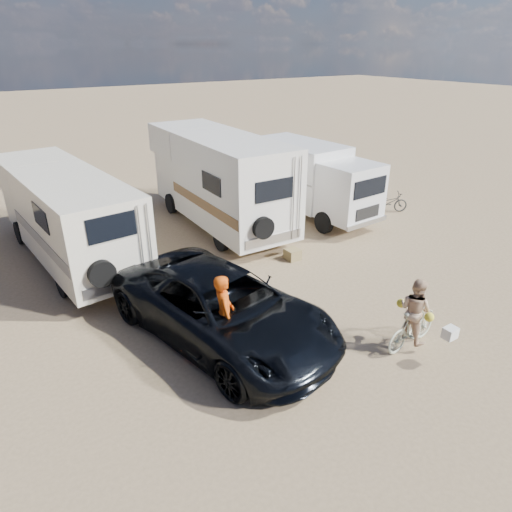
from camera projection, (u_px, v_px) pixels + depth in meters
ground at (355, 317)px, 11.11m from camera, size 140.00×140.00×0.00m
rv_main at (219, 181)px, 16.18m from camera, size 2.60×7.17×3.28m
rv_left at (66, 217)px, 13.62m from camera, size 2.82×7.66×2.72m
box_truck at (312, 181)px, 17.23m from camera, size 2.33×5.68×2.70m
dark_suv at (223, 307)px, 10.02m from camera, size 3.73×6.15×1.59m
bike_man at (225, 336)px, 9.56m from camera, size 2.01×1.29×1.00m
bike_woman at (412, 328)px, 9.88m from camera, size 1.59×0.55×0.94m
rider_man at (224, 321)px, 9.40m from camera, size 0.61×0.74×1.74m
rider_woman at (414, 317)px, 9.76m from camera, size 0.61×0.76×1.48m
bike_parked at (388, 202)px, 17.92m from camera, size 1.60×1.21×0.81m
cooler at (227, 312)px, 10.91m from camera, size 0.61×0.46×0.47m
crate at (292, 254)px, 14.04m from camera, size 0.43×0.43×0.34m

